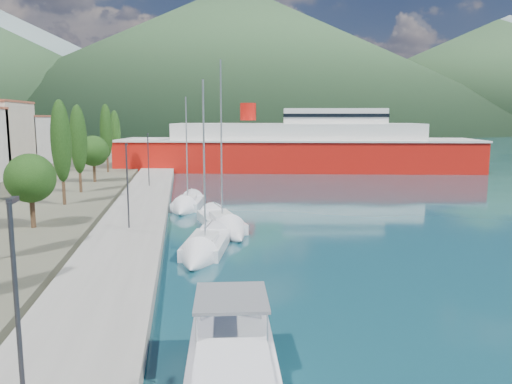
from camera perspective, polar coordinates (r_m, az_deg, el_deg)
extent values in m
plane|color=#123D48|center=(140.64, -6.30, 4.97)|extent=(1400.00, 1400.00, 0.00)
cube|color=gray|center=(47.19, -13.05, -1.81)|extent=(5.00, 88.00, 0.80)
cone|color=slate|center=(710.09, -1.46, 15.15)|extent=(760.00, 760.00, 180.00)
cone|color=slate|center=(754.42, 26.65, 12.35)|extent=(640.00, 640.00, 140.00)
cone|color=#2F4E2E|center=(425.49, -2.29, 15.16)|extent=(480.00, 480.00, 115.00)
cone|color=#2F4E2E|center=(481.43, 25.70, 12.07)|extent=(420.00, 420.00, 90.00)
cube|color=silver|center=(90.48, -25.79, 5.18)|extent=(9.00, 10.00, 8.00)
cube|color=#9E5138|center=(90.39, -25.96, 7.80)|extent=(9.20, 10.20, 0.30)
cylinder|color=#47301E|center=(39.88, -24.15, -2.16)|extent=(0.36, 0.36, 2.23)
sphere|color=#1B3B12|center=(39.52, -24.38, 1.46)|extent=(3.56, 3.56, 3.56)
cylinder|color=#47301E|center=(49.29, -21.09, -0.13)|extent=(0.30, 0.30, 2.11)
ellipsoid|color=#1B3B12|center=(48.84, -21.39, 5.45)|extent=(1.80, 1.80, 7.50)
cylinder|color=#47301E|center=(56.70, -19.41, 1.00)|extent=(0.30, 0.30, 2.05)
ellipsoid|color=#1B3B12|center=(56.31, -19.65, 5.70)|extent=(1.80, 1.80, 7.27)
cylinder|color=#47301E|center=(65.17, -17.98, 2.13)|extent=(0.36, 0.36, 2.36)
sphere|color=#1B3B12|center=(64.95, -18.09, 4.49)|extent=(3.78, 3.78, 3.78)
cylinder|color=#47301E|center=(76.26, -16.59, 3.01)|extent=(0.30, 0.30, 2.18)
ellipsoid|color=#1B3B12|center=(75.97, -16.75, 6.73)|extent=(1.80, 1.80, 7.73)
cylinder|color=#47301E|center=(85.52, -15.70, 3.55)|extent=(0.30, 0.30, 2.00)
ellipsoid|color=#1B3B12|center=(85.27, -15.83, 6.59)|extent=(1.80, 1.80, 7.09)
cylinder|color=#2D2D33|center=(13.53, -25.53, -13.65)|extent=(0.12, 0.12, 6.00)
cube|color=#2D2D33|center=(12.98, -26.06, -0.84)|extent=(0.15, 0.50, 0.12)
cylinder|color=#2D2D33|center=(36.73, -14.48, 0.60)|extent=(0.12, 0.12, 6.00)
cube|color=#2D2D33|center=(36.70, -14.61, 5.29)|extent=(0.15, 0.50, 0.12)
cylinder|color=#2D2D33|center=(59.00, -12.20, 3.60)|extent=(0.12, 0.12, 6.00)
cube|color=#2D2D33|center=(59.07, -12.28, 6.52)|extent=(0.15, 0.50, 0.12)
cube|color=silver|center=(16.27, -2.71, -20.59)|extent=(3.35, 7.18, 1.17)
cube|color=silver|center=(15.17, -2.69, -19.70)|extent=(2.49, 3.58, 0.43)
cube|color=slate|center=(17.17, -2.85, -11.94)|extent=(2.67, 3.09, 0.11)
cube|color=silver|center=(33.33, -5.68, -6.16)|extent=(3.77, 6.49, 0.97)
cube|color=silver|center=(32.78, -5.82, -5.24)|extent=(1.99, 2.70, 0.38)
cylinder|color=silver|center=(31.96, -5.95, 3.45)|extent=(0.12, 0.12, 10.28)
cone|color=silver|center=(29.64, -7.00, -8.06)|extent=(3.05, 3.32, 2.49)
cube|color=silver|center=(40.21, -4.05, -3.57)|extent=(3.64, 7.41, 1.00)
cube|color=silver|center=(39.63, -3.90, -2.76)|extent=(1.96, 3.04, 0.39)
cylinder|color=silver|center=(38.90, -3.99, 5.87)|extent=(0.12, 0.12, 12.24)
cone|color=silver|center=(35.92, -2.37, -5.03)|extent=(3.05, 3.67, 2.56)
cube|color=silver|center=(49.16, -7.72, -1.40)|extent=(3.47, 6.09, 0.98)
cube|color=silver|center=(48.68, -7.81, -0.72)|extent=(1.89, 2.52, 0.38)
cylinder|color=silver|center=(48.15, -7.92, 4.88)|extent=(0.12, 0.12, 9.84)
cone|color=silver|center=(45.60, -8.47, -2.20)|extent=(2.94, 3.08, 2.52)
cube|color=red|center=(82.74, 4.63, 4.02)|extent=(58.98, 22.49, 5.58)
cube|color=silver|center=(82.57, 4.65, 5.95)|extent=(59.45, 22.92, 0.30)
cube|color=silver|center=(82.52, 4.66, 6.78)|extent=(41.01, 17.16, 2.99)
cube|color=silver|center=(82.93, 8.86, 8.58)|extent=(17.27, 10.29, 2.39)
cylinder|color=red|center=(82.56, -0.92, 9.16)|extent=(2.59, 2.59, 2.79)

